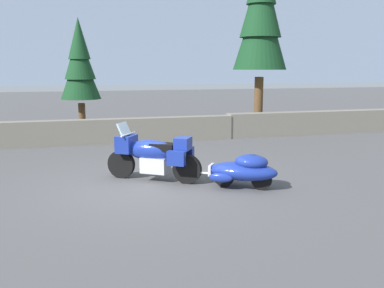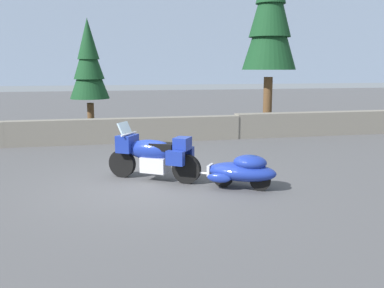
{
  "view_description": "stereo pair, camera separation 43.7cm",
  "coord_description": "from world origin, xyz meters",
  "views": [
    {
      "loc": [
        -1.39,
        -9.13,
        2.59
      ],
      "look_at": [
        1.12,
        0.25,
        0.85
      ],
      "focal_mm": 40.03,
      "sensor_mm": 36.0,
      "label": 1
    },
    {
      "loc": [
        -0.97,
        -9.23,
        2.59
      ],
      "look_at": [
        1.12,
        0.25,
        0.85
      ],
      "focal_mm": 40.03,
      "sensor_mm": 36.0,
      "label": 2
    }
  ],
  "objects": [
    {
      "name": "stone_guard_wall",
      "position": [
        0.61,
        5.71,
        0.43
      ],
      "size": [
        24.0,
        0.57,
        0.9
      ],
      "color": "slate",
      "rests_on": "ground"
    },
    {
      "name": "touring_motorcycle",
      "position": [
        0.23,
        0.42,
        0.62
      ],
      "size": [
        2.02,
        1.48,
        1.33
      ],
      "color": "black",
      "rests_on": "ground"
    },
    {
      "name": "ground_plane",
      "position": [
        0.0,
        0.0,
        0.0
      ],
      "size": [
        80.0,
        80.0,
        0.0
      ],
      "primitive_type": "plane",
      "color": "#4C4C4F"
    },
    {
      "name": "pine_tree_secondary",
      "position": [
        -1.25,
        7.4,
        2.75
      ],
      "size": [
        1.47,
        1.47,
        4.39
      ],
      "color": "brown",
      "rests_on": "ground"
    },
    {
      "name": "car_shaped_trailer",
      "position": [
        2.0,
        -0.73,
        0.41
      ],
      "size": [
        2.05,
        1.5,
        0.76
      ],
      "color": "black",
      "rests_on": "ground"
    },
    {
      "name": "pine_tree_tall",
      "position": [
        5.77,
        7.11,
        4.8
      ],
      "size": [
        2.14,
        2.14,
        7.67
      ],
      "color": "brown",
      "rests_on": "ground"
    },
    {
      "name": "distant_ridgeline",
      "position": [
        0.0,
        95.7,
        8.0
      ],
      "size": [
        240.0,
        80.0,
        16.0
      ],
      "primitive_type": "cube",
      "color": "#8C9EB7",
      "rests_on": "ground"
    }
  ]
}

